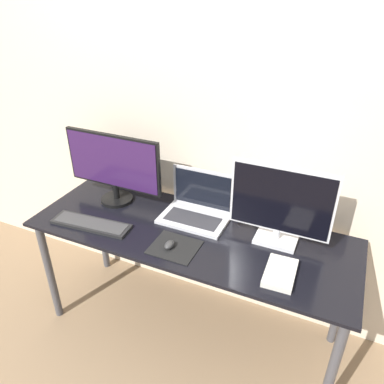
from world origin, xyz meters
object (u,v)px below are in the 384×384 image
Objects in this scene: monitor_right at (281,205)px; keyboard at (91,224)px; book at (280,273)px; monitor_left at (113,166)px; laptop at (198,206)px; mouse at (169,245)px.

monitor_right is 1.02m from keyboard.
monitor_left is at bearing 166.70° from book.
monitor_right is at bearing 0.00° from monitor_left.
laptop is at bearing 5.41° from monitor_left.
monitor_left is 1.10m from book.
monitor_right is at bearing 31.04° from mouse.
mouse is at bearing -29.25° from monitor_left.
monitor_left reaches higher than laptop.
book is at bearing 1.78° from keyboard.
book is (0.54, -0.30, -0.05)m from laptop.
laptop is 0.33m from mouse.
mouse is (0.50, -0.28, -0.21)m from monitor_left.
monitor_left is 0.54m from laptop.
laptop is 0.62m from book.
monitor_right is (0.97, 0.00, -0.02)m from monitor_left.
mouse is at bearing -91.42° from laptop.
mouse is at bearing -0.18° from keyboard.
book is at bearing -13.30° from monitor_left.
book is (1.03, 0.03, 0.01)m from keyboard.
laptop is at bearing 88.58° from mouse.
keyboard is 0.48m from mouse.
book is (0.55, 0.03, -0.01)m from mouse.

